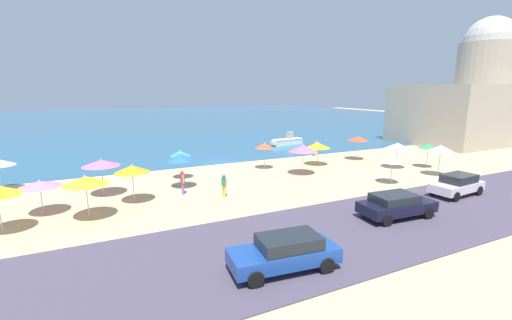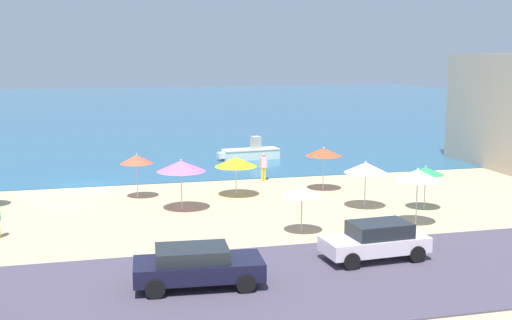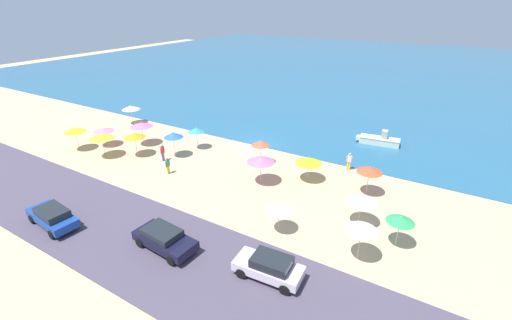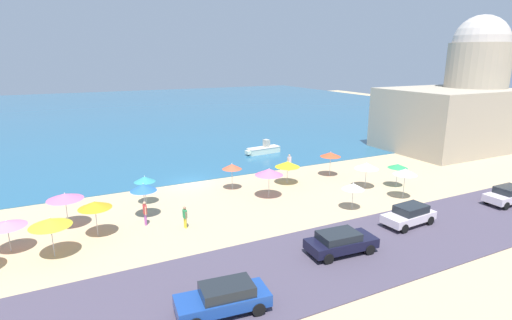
% 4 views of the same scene
% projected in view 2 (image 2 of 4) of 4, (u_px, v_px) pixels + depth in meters
% --- Properties ---
extents(ground_plane, '(160.00, 160.00, 0.00)m').
position_uv_depth(ground_plane, '(86.00, 187.00, 37.58)').
color(ground_plane, tan).
extents(sea, '(150.00, 110.00, 0.05)m').
position_uv_depth(sea, '(90.00, 109.00, 90.19)').
color(sea, '#265E81').
rests_on(sea, ground_plane).
extents(coastal_road, '(80.00, 8.00, 0.06)m').
position_uv_depth(coastal_road, '(80.00, 300.00, 20.36)').
color(coastal_road, '#4A4153').
rests_on(coastal_road, ground_plane).
extents(beach_umbrella_3, '(1.76, 1.76, 2.46)m').
position_uv_depth(beach_umbrella_3, '(137.00, 159.00, 34.41)').
color(beach_umbrella_3, '#B2B2B7').
rests_on(beach_umbrella_3, ground_plane).
extents(beach_umbrella_4, '(2.32, 2.32, 2.26)m').
position_uv_depth(beach_umbrella_4, '(236.00, 162.00, 34.95)').
color(beach_umbrella_4, '#B2B2B7').
rests_on(beach_umbrella_4, ground_plane).
extents(beach_umbrella_5, '(2.41, 2.41, 2.60)m').
position_uv_depth(beach_umbrella_5, '(181.00, 166.00, 31.68)').
color(beach_umbrella_5, '#B2B2B7').
rests_on(beach_umbrella_5, ground_plane).
extents(beach_umbrella_6, '(2.04, 2.04, 2.52)m').
position_uv_depth(beach_umbrella_6, '(323.00, 152.00, 36.40)').
color(beach_umbrella_6, '#B2B2B7').
rests_on(beach_umbrella_6, ground_plane).
extents(beach_umbrella_7, '(1.74, 1.74, 2.22)m').
position_uv_depth(beach_umbrella_7, '(302.00, 191.00, 27.69)').
color(beach_umbrella_7, '#B2B2B7').
rests_on(beach_umbrella_7, ground_plane).
extents(beach_umbrella_9, '(1.79, 1.79, 2.25)m').
position_uv_depth(beach_umbrella_9, '(426.00, 171.00, 31.90)').
color(beach_umbrella_9, '#B2B2B7').
rests_on(beach_umbrella_9, ground_plane).
extents(beach_umbrella_10, '(2.16, 2.16, 2.43)m').
position_uv_depth(beach_umbrella_10, '(366.00, 167.00, 32.22)').
color(beach_umbrella_10, '#B2B2B7').
rests_on(beach_umbrella_10, ground_plane).
extents(beach_umbrella_15, '(1.96, 1.96, 2.67)m').
position_uv_depth(beach_umbrella_15, '(418.00, 175.00, 28.97)').
color(beach_umbrella_15, '#B2B2B7').
rests_on(beach_umbrella_15, ground_plane).
extents(bather_2, '(0.55, 0.30, 1.74)m').
position_uv_depth(bather_2, '(263.00, 165.00, 39.38)').
color(bather_2, yellow).
rests_on(bather_2, ground_plane).
extents(parked_car_2, '(4.42, 2.21, 1.36)m').
position_uv_depth(parked_car_2, '(197.00, 265.00, 21.39)').
color(parked_car_2, black).
rests_on(parked_car_2, coastal_road).
extents(parked_car_3, '(4.08, 2.02, 1.44)m').
position_uv_depth(parked_car_3, '(376.00, 240.00, 24.19)').
color(parked_car_3, silver).
rests_on(parked_car_3, coastal_road).
extents(skiff_nearshore, '(4.69, 1.78, 1.67)m').
position_uv_depth(skiff_nearshore, '(250.00, 153.00, 47.22)').
color(skiff_nearshore, silver).
rests_on(skiff_nearshore, sea).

